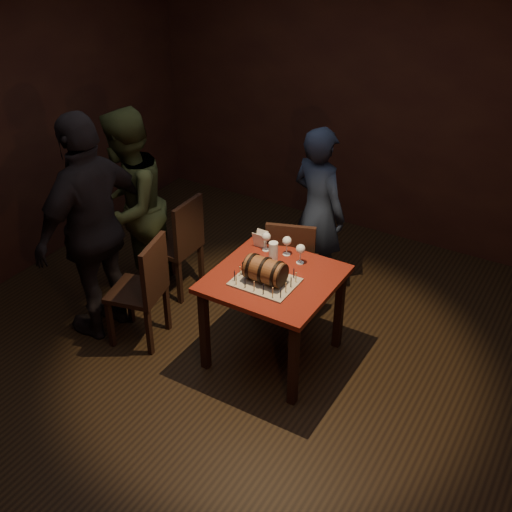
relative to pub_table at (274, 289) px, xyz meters
name	(u,v)px	position (x,y,z in m)	size (l,w,h in m)	color
room_shell	(240,199)	(-0.19, -0.15, 0.76)	(5.04, 5.04, 2.80)	black
pub_table	(274,289)	(0.00, 0.00, 0.00)	(0.90, 0.90, 0.75)	#54130E
cake_board	(265,282)	(-0.02, -0.10, 0.12)	(0.45, 0.35, 0.01)	gray
barrel_cake	(265,270)	(-0.02, -0.10, 0.21)	(0.34, 0.20, 0.20)	brown
birthday_candles	(265,277)	(-0.02, -0.10, 0.16)	(0.40, 0.30, 0.09)	#EDD18D
wine_glass_left	(266,237)	(-0.24, 0.30, 0.23)	(0.07, 0.07, 0.16)	silver
wine_glass_mid	(287,242)	(-0.07, 0.32, 0.23)	(0.07, 0.07, 0.16)	silver
wine_glass_right	(301,250)	(0.08, 0.27, 0.23)	(0.07, 0.07, 0.16)	silver
pint_of_ale	(273,252)	(-0.12, 0.21, 0.18)	(0.07, 0.07, 0.15)	silver
menu_card	(260,239)	(-0.31, 0.32, 0.17)	(0.10, 0.05, 0.13)	white
chair_back	(291,263)	(-0.15, 0.56, -0.12)	(0.51, 0.51, 0.93)	black
chair_left_rear	(180,241)	(-1.16, 0.37, -0.12)	(0.41, 0.41, 0.93)	black
chair_left_front	(145,286)	(-0.97, -0.34, -0.12)	(0.48, 0.48, 0.93)	black
person_back	(318,212)	(-0.16, 1.06, 0.13)	(0.56, 0.37, 1.54)	#1A2235
person_left_rear	(129,208)	(-1.51, 0.15, 0.22)	(0.83, 0.65, 1.71)	#394120
person_left_front	(94,228)	(-1.40, -0.38, 0.30)	(1.10, 0.46, 1.88)	black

